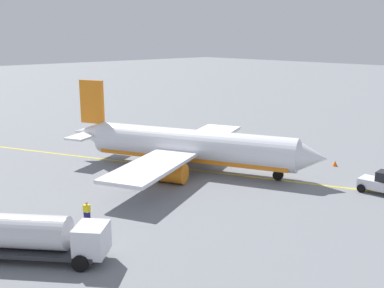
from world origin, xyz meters
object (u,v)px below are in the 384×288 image
at_px(refueling_worker, 87,212).
at_px(safety_cone_nose, 335,163).
at_px(fuel_tanker, 26,235).
at_px(airplane, 188,147).
at_px(pushback_tug, 380,183).

bearing_deg(refueling_worker, safety_cone_nose, 80.08).
height_order(fuel_tanker, refueling_worker, fuel_tanker).
xyz_separation_m(airplane, refueling_worker, (5.50, -16.20, -1.81)).
xyz_separation_m(pushback_tug, refueling_worker, (-13.02, -24.31, -0.19)).
bearing_deg(pushback_tug, airplane, -156.35).
bearing_deg(pushback_tug, safety_cone_nose, 145.93).
relative_size(fuel_tanker, refueling_worker, 5.98).
bearing_deg(refueling_worker, pushback_tug, 61.82).
bearing_deg(fuel_tanker, airplane, 110.43).
distance_m(pushback_tug, refueling_worker, 27.58).
distance_m(refueling_worker, safety_cone_nose, 30.07).
bearing_deg(safety_cone_nose, refueling_worker, -99.92).
bearing_deg(airplane, safety_cone_nose, 51.48).
relative_size(refueling_worker, safety_cone_nose, 2.62).
relative_size(fuel_tanker, pushback_tug, 2.71).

